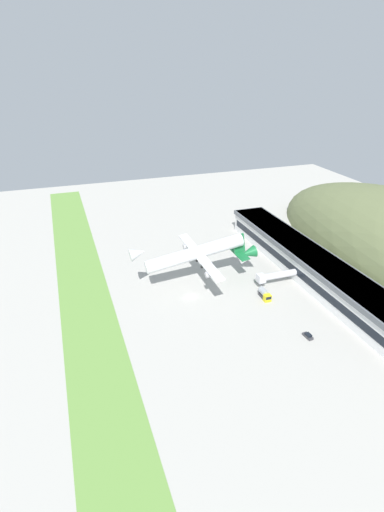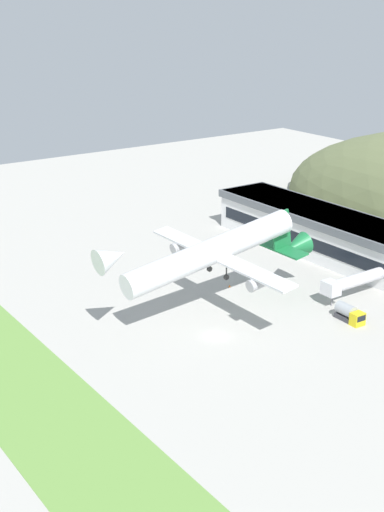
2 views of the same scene
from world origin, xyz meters
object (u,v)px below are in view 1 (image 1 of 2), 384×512
Objects in this scene: terminal_building at (310,263)px; service_car_1 at (308,336)px; jetway_0 at (275,276)px; fuel_truck at (265,294)px; service_car_0 at (224,246)px; cargo_airplane at (197,253)px; traffic_cone_0 at (206,250)px; traffic_cone_1 at (215,268)px.

terminal_building is 40.91m from service_car_1.
jetway_0 is 2.57× the size of fuel_truck.
terminal_building is 42.69m from service_car_0.
cargo_airplane is at bearing -110.19° from jetway_0.
traffic_cone_0 is (-45.22, -5.69, -1.28)m from fuel_truck.
fuel_truck reaches higher than traffic_cone_1.
jetway_0 is at bearing 39.30° from traffic_cone_1.
terminal_building is at bearing 60.28° from traffic_cone_1.
traffic_cone_0 is 1.00× the size of traffic_cone_1.
jetway_0 is at bearing 169.09° from service_car_1.
service_car_1 is at bearing -10.91° from jetway_0.
traffic_cone_0 and traffic_cone_1 have the same top height.
cargo_airplane reaches higher than traffic_cone_1.
jetway_0 is 26.02m from traffic_cone_1.
traffic_cone_0 is at bearing -172.83° from fuel_truck.
jetway_0 is at bearing -85.34° from terminal_building.
cargo_airplane is 49.43m from service_car_1.
terminal_building is 47.65m from traffic_cone_0.
terminal_building is at bearing 146.27° from service_car_1.
service_car_0 is 9.13m from traffic_cone_0.
cargo_airplane reaches higher than terminal_building.
terminal_building is 16.44m from jetway_0.
fuel_truck is (8.61, -24.30, -4.37)m from terminal_building.
traffic_cone_1 is at bearing -8.21° from traffic_cone_0.
jetway_0 is at bearing 6.86° from service_car_0.
jetway_0 reaches higher than service_car_0.
cargo_airplane is at bearing -39.72° from service_car_0.
cargo_airplane is (-8.91, -44.10, 7.29)m from terminal_building.
traffic_cone_0 is (-70.33, -7.46, -0.30)m from service_car_1.
service_car_1 reaches higher than traffic_cone_1.
traffic_cone_1 is at bearing -169.12° from service_car_1.
traffic_cone_0 is at bearing 171.79° from traffic_cone_1.
terminal_building is at bearing 29.51° from service_car_0.
service_car_0 is at bearing -173.14° from jetway_0.
service_car_0 is at bearing 140.28° from cargo_airplane.
jetway_0 is at bearing 132.24° from fuel_truck.
service_car_1 is at bearing 6.06° from traffic_cone_0.
service_car_0 is (-38.20, -4.59, -3.31)m from jetway_0.
fuel_truck is 11.01× the size of traffic_cone_1.
fuel_truck reaches higher than traffic_cone_0.
service_car_1 is at bearing 10.88° from traffic_cone_1.
cargo_airplane is 13.37× the size of service_car_1.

